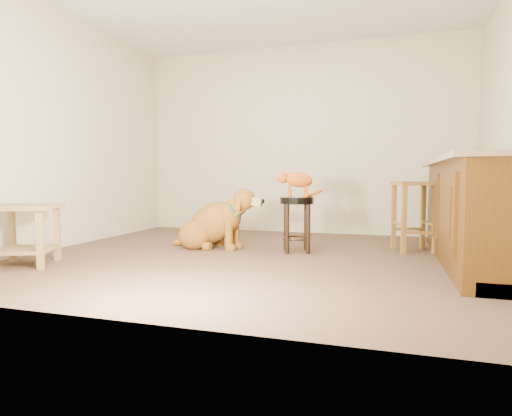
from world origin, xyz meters
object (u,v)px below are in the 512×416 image
(wood_stool, at_px, (414,215))
(side_table, at_px, (25,225))
(tabby_kitten, at_px, (296,181))
(padded_stool, at_px, (297,213))
(golden_retriever, at_px, (214,224))

(wood_stool, relative_size, side_table, 1.08)
(wood_stool, distance_m, tabby_kitten, 1.29)
(side_table, bearing_deg, wood_stool, 27.97)
(padded_stool, xyz_separation_m, tabby_kitten, (-0.01, -0.00, 0.34))
(side_table, xyz_separation_m, golden_retriever, (1.23, 1.33, -0.09))
(golden_retriever, bearing_deg, wood_stool, 15.17)
(side_table, relative_size, golden_retriever, 0.61)
(golden_retriever, height_order, tabby_kitten, tabby_kitten)
(side_table, distance_m, golden_retriever, 1.81)
(wood_stool, xyz_separation_m, side_table, (-3.30, -1.75, -0.03))
(tabby_kitten, bearing_deg, golden_retriever, 164.61)
(padded_stool, distance_m, side_table, 2.54)
(padded_stool, xyz_separation_m, golden_retriever, (-0.91, -0.03, -0.14))
(padded_stool, distance_m, golden_retriever, 0.92)
(wood_stool, relative_size, tabby_kitten, 1.60)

